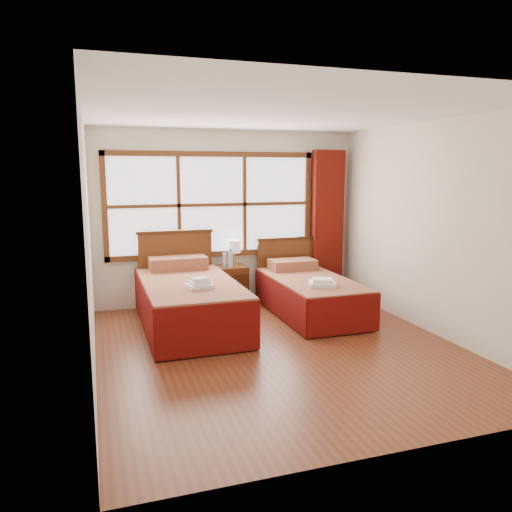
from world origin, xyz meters
name	(u,v)px	position (x,y,z in m)	size (l,w,h in m)	color
floor	(280,349)	(0.00, 0.00, 0.00)	(4.50, 4.50, 0.00)	brown
ceiling	(282,113)	(0.00, 0.00, 2.60)	(4.50, 4.50, 0.00)	white
wall_back	(228,217)	(0.00, 2.25, 1.30)	(4.00, 4.00, 0.00)	silver
wall_left	(89,243)	(-2.00, 0.00, 1.30)	(4.50, 4.50, 0.00)	silver
wall_right	(434,229)	(2.00, 0.00, 1.30)	(4.50, 4.50, 0.00)	silver
window	(212,205)	(-0.25, 2.21, 1.50)	(3.16, 0.06, 1.56)	white
curtain	(327,224)	(1.60, 2.11, 1.17)	(0.50, 0.16, 2.30)	#621209
bed_left	(188,299)	(-0.83, 1.20, 0.35)	(1.18, 2.28, 1.15)	#391E0B
bed_right	(309,293)	(0.89, 1.20, 0.30)	(1.01, 2.03, 0.98)	#391E0B
nightstand	(232,286)	(-0.02, 1.99, 0.30)	(0.45, 0.44, 0.60)	#552C12
towels_left	(200,284)	(-0.78, 0.68, 0.66)	(0.33, 0.30, 0.12)	white
towels_right	(322,283)	(0.84, 0.67, 0.56)	(0.42, 0.40, 0.10)	white
lamp	(234,247)	(0.05, 2.10, 0.86)	(0.19, 0.19, 0.38)	gold
bottle_near	(225,260)	(-0.13, 1.98, 0.70)	(0.06, 0.06, 0.23)	#A1B9CF
bottle_far	(230,259)	(-0.05, 1.94, 0.72)	(0.07, 0.07, 0.27)	#A1B9CF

